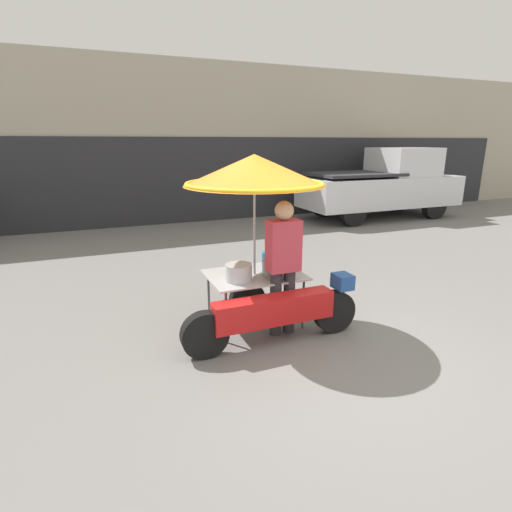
# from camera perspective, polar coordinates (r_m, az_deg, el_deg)

# --- Properties ---
(ground_plane) EXTENTS (36.00, 36.00, 0.00)m
(ground_plane) POSITION_cam_1_polar(r_m,az_deg,el_deg) (4.56, 12.54, -14.25)
(ground_plane) COLOR slate
(shopfront_building) EXTENTS (28.00, 2.06, 4.43)m
(shopfront_building) POSITION_cam_1_polar(r_m,az_deg,el_deg) (12.66, -11.97, 15.38)
(shopfront_building) COLOR #B2A893
(shopfront_building) RESTS_ON ground
(vendor_motorcycle_cart) EXTENTS (2.16, 1.68, 2.13)m
(vendor_motorcycle_cart) POSITION_cam_1_polar(r_m,az_deg,el_deg) (4.73, 0.19, 8.18)
(vendor_motorcycle_cart) COLOR black
(vendor_motorcycle_cart) RESTS_ON ground
(vendor_person) EXTENTS (0.38, 0.22, 1.63)m
(vendor_person) POSITION_cam_1_polar(r_m,az_deg,el_deg) (4.69, 3.91, -0.83)
(vendor_person) COLOR #2D2D33
(vendor_person) RESTS_ON ground
(pickup_truck) EXTENTS (4.91, 1.80, 2.10)m
(pickup_truck) POSITION_cam_1_polar(r_m,az_deg,el_deg) (12.93, 17.79, 9.62)
(pickup_truck) COLOR black
(pickup_truck) RESTS_ON ground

